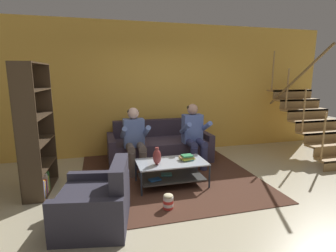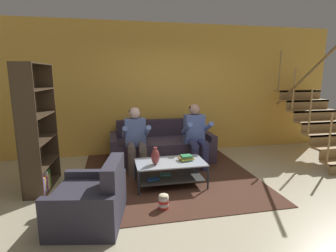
% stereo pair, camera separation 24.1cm
% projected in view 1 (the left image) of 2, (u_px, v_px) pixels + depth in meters
% --- Properties ---
extents(ground, '(16.80, 16.80, 0.00)m').
position_uv_depth(ground, '(195.00, 196.00, 3.91)').
color(ground, '#C0B696').
extents(back_partition, '(8.40, 0.12, 2.90)m').
position_uv_depth(back_partition, '(157.00, 90.00, 5.96)').
color(back_partition, gold).
rests_on(back_partition, ground).
extents(staircase_run, '(1.08, 1.89, 2.35)m').
position_uv_depth(staircase_run, '(312.00, 119.00, 5.70)').
color(staircase_run, '#AE844E').
rests_on(staircase_run, ground).
extents(couch, '(2.10, 0.95, 0.81)m').
position_uv_depth(couch, '(159.00, 147.00, 5.54)').
color(couch, '#3E3343').
rests_on(couch, ground).
extents(person_seated_left, '(0.50, 0.58, 1.19)m').
position_uv_depth(person_seated_left, '(135.00, 137.00, 4.79)').
color(person_seated_left, brown).
rests_on(person_seated_left, ground).
extents(person_seated_right, '(0.50, 0.58, 1.23)m').
position_uv_depth(person_seated_right, '(194.00, 133.00, 5.09)').
color(person_seated_right, navy).
rests_on(person_seated_right, ground).
extents(coffee_table, '(1.11, 0.61, 0.40)m').
position_uv_depth(coffee_table, '(171.00, 169.00, 4.26)').
color(coffee_table, '#ADB8C6').
rests_on(coffee_table, ground).
extents(area_rug, '(3.00, 3.28, 0.01)m').
position_uv_depth(area_rug, '(166.00, 173.00, 4.84)').
color(area_rug, '#4A2C1F').
rests_on(area_rug, ground).
extents(vase, '(0.13, 0.13, 0.28)m').
position_uv_depth(vase, '(157.00, 157.00, 4.07)').
color(vase, brown).
rests_on(vase, coffee_table).
extents(book_stack, '(0.26, 0.22, 0.09)m').
position_uv_depth(book_stack, '(187.00, 158.00, 4.31)').
color(book_stack, teal).
rests_on(book_stack, coffee_table).
extents(bookshelf, '(0.36, 0.96, 1.95)m').
position_uv_depth(bookshelf, '(33.00, 140.00, 3.91)').
color(bookshelf, '#463524').
rests_on(bookshelf, ground).
extents(armchair, '(0.96, 1.05, 0.78)m').
position_uv_depth(armchair, '(97.00, 204.00, 3.14)').
color(armchair, '#32303E').
rests_on(armchair, ground).
extents(popcorn_tub, '(0.14, 0.14, 0.22)m').
position_uv_depth(popcorn_tub, '(168.00, 201.00, 3.52)').
color(popcorn_tub, red).
rests_on(popcorn_tub, ground).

